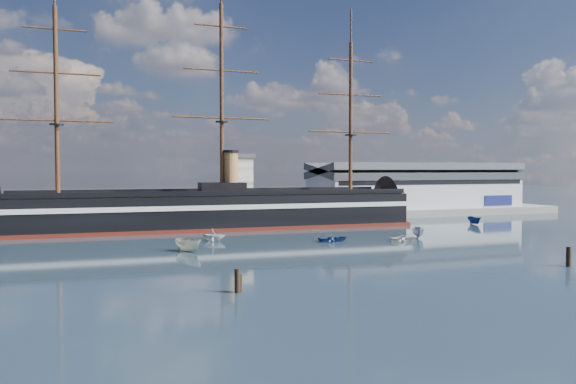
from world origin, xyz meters
name	(u,v)px	position (x,y,z in m)	size (l,w,h in m)	color
ground	(276,237)	(0.00, 40.00, 0.00)	(600.00, 600.00, 0.00)	#1D2C35
quay	(266,220)	(10.00, 76.00, 0.00)	(180.00, 18.00, 2.00)	slate
warehouse	(415,187)	(58.00, 80.00, 7.98)	(63.00, 21.00, 11.60)	#B7BABC
quay_tower	(243,183)	(3.00, 73.00, 9.75)	(5.00, 5.00, 15.00)	silver
warship	(206,211)	(-9.42, 60.00, 4.04)	(113.24, 20.39, 53.94)	black
motorboat_a	(188,252)	(-19.46, 27.14, 0.00)	(6.56, 2.40, 2.62)	beige
motorboat_b	(333,241)	(7.84, 30.41, 0.00)	(3.50, 1.40, 1.63)	navy
motorboat_c	(418,238)	(25.26, 29.23, 0.00)	(6.54, 2.40, 2.62)	gray
motorboat_d	(214,241)	(-12.59, 38.62, 0.00)	(6.81, 2.95, 2.50)	silver
motorboat_e	(404,241)	(20.12, 26.03, 0.00)	(3.14, 1.26, 1.47)	silver
motorboat_f	(475,224)	(52.86, 46.92, 0.00)	(6.02, 2.21, 2.41)	navy
piling_near_left	(237,293)	(-20.05, -4.51, 0.00)	(0.64, 0.64, 3.28)	black
piling_near_right	(568,267)	(26.50, -4.84, 0.00)	(0.64, 0.64, 3.39)	black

